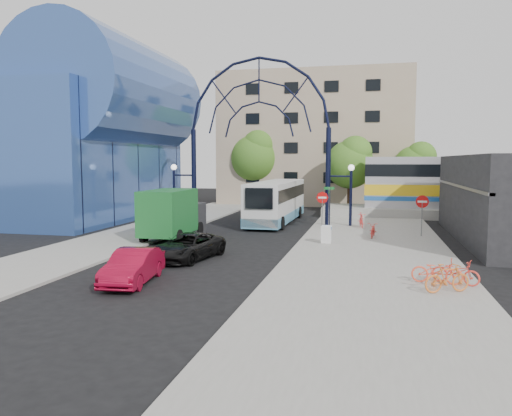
% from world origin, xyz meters
% --- Properties ---
extents(ground, '(120.00, 120.00, 0.00)m').
position_xyz_m(ground, '(0.00, 0.00, 0.00)').
color(ground, black).
rests_on(ground, ground).
extents(sidewalk_east, '(8.00, 56.00, 0.12)m').
position_xyz_m(sidewalk_east, '(8.00, 4.00, 0.06)').
color(sidewalk_east, gray).
rests_on(sidewalk_east, ground).
extents(plaza_west, '(5.00, 50.00, 0.12)m').
position_xyz_m(plaza_west, '(-6.50, 6.00, 0.06)').
color(plaza_west, gray).
rests_on(plaza_west, ground).
extents(gateway_arch, '(13.64, 0.44, 12.10)m').
position_xyz_m(gateway_arch, '(0.00, 14.00, 8.56)').
color(gateway_arch, black).
rests_on(gateway_arch, ground).
extents(stop_sign, '(0.80, 0.07, 2.50)m').
position_xyz_m(stop_sign, '(4.80, 12.00, 1.99)').
color(stop_sign, slate).
rests_on(stop_sign, sidewalk_east).
extents(do_not_enter_sign, '(0.76, 0.07, 2.48)m').
position_xyz_m(do_not_enter_sign, '(11.00, 10.00, 1.98)').
color(do_not_enter_sign, slate).
rests_on(do_not_enter_sign, sidewalk_east).
extents(street_name_sign, '(0.70, 0.70, 2.80)m').
position_xyz_m(street_name_sign, '(5.20, 12.60, 2.13)').
color(street_name_sign, slate).
rests_on(street_name_sign, sidewalk_east).
extents(sandwich_board, '(0.55, 0.61, 0.99)m').
position_xyz_m(sandwich_board, '(5.60, 5.98, 0.74)').
color(sandwich_board, white).
rests_on(sandwich_board, sidewalk_east).
extents(transit_hall, '(16.50, 18.00, 14.50)m').
position_xyz_m(transit_hall, '(-15.30, 15.00, 6.70)').
color(transit_hall, '#315298').
rests_on(transit_hall, ground).
extents(apartment_block, '(20.00, 12.10, 14.00)m').
position_xyz_m(apartment_block, '(2.00, 34.97, 7.00)').
color(apartment_block, tan).
rests_on(apartment_block, ground).
extents(tree_north_a, '(4.48, 4.48, 7.00)m').
position_xyz_m(tree_north_a, '(6.12, 25.93, 4.61)').
color(tree_north_a, '#382314').
rests_on(tree_north_a, ground).
extents(tree_north_b, '(5.12, 5.12, 8.00)m').
position_xyz_m(tree_north_b, '(-3.88, 29.93, 5.27)').
color(tree_north_b, '#382314').
rests_on(tree_north_b, ground).
extents(tree_north_c, '(4.16, 4.16, 6.50)m').
position_xyz_m(tree_north_c, '(12.12, 27.93, 4.28)').
color(tree_north_c, '#382314').
rests_on(tree_north_c, ground).
extents(city_bus, '(2.85, 11.42, 3.12)m').
position_xyz_m(city_bus, '(0.98, 15.74, 1.63)').
color(city_bus, silver).
rests_on(city_bus, ground).
extents(green_truck, '(2.34, 5.95, 2.99)m').
position_xyz_m(green_truck, '(-3.49, 6.22, 1.49)').
color(green_truck, black).
rests_on(green_truck, ground).
extents(black_suv, '(2.84, 4.75, 1.24)m').
position_xyz_m(black_suv, '(-0.45, 0.57, 0.62)').
color(black_suv, black).
rests_on(black_suv, ground).
extents(red_sedan, '(1.85, 4.09, 1.30)m').
position_xyz_m(red_sedan, '(-0.85, -4.25, 0.65)').
color(red_sedan, maroon).
rests_on(red_sedan, ground).
extents(bike_near_a, '(0.76, 1.76, 0.90)m').
position_xyz_m(bike_near_a, '(8.15, 8.87, 0.57)').
color(bike_near_a, red).
rests_on(bike_near_a, sidewalk_east).
extents(bike_near_b, '(0.70, 1.71, 1.00)m').
position_xyz_m(bike_near_b, '(7.36, 13.30, 0.62)').
color(bike_near_b, red).
rests_on(bike_near_b, sidewalk_east).
extents(bike_far_a, '(1.84, 1.30, 0.92)m').
position_xyz_m(bike_far_a, '(11.06, -2.14, 0.58)').
color(bike_far_a, '#FB4132').
rests_on(bike_far_a, sidewalk_east).
extents(bike_far_b, '(1.74, 1.15, 1.02)m').
position_xyz_m(bike_far_b, '(10.57, -3.50, 0.63)').
color(bike_far_b, orange).
rests_on(bike_far_b, sidewalk_east).
extents(bike_far_c, '(1.91, 0.94, 0.96)m').
position_xyz_m(bike_far_c, '(10.39, -2.24, 0.60)').
color(bike_far_c, '#FF5233').
rests_on(bike_far_c, sidewalk_east).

